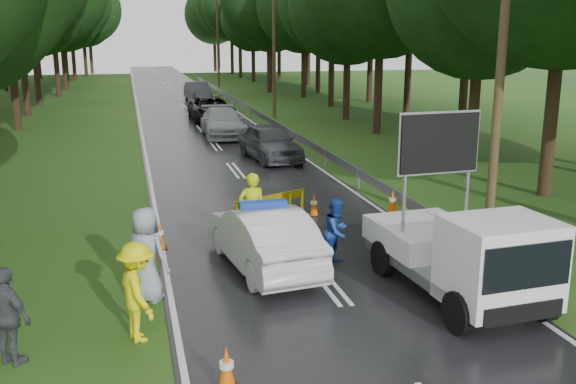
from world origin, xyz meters
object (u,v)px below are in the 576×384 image
object	(u,v)px
queue_car_fourth	(198,92)
queue_car_third	(211,109)
work_truck	(464,254)
barrier	(270,203)
officer	(252,210)
queue_car_second	(223,122)
civilian	(337,232)
queue_car_first	(270,142)
police_sedan	(263,238)

from	to	relation	value
queue_car_fourth	queue_car_third	bearing A→B (deg)	-96.83
work_truck	queue_car_fourth	xyz separation A→B (m)	(-0.85, 41.64, -0.23)
work_truck	barrier	world-z (taller)	work_truck
officer	queue_car_second	bearing A→B (deg)	-94.83
civilian	queue_car_third	size ratio (longest dim) A/B	0.29
barrier	queue_car_fourth	xyz separation A→B (m)	(1.87, 35.93, 0.03)
queue_car_third	civilian	bearing A→B (deg)	-91.22
queue_car_first	queue_car_fourth	xyz separation A→B (m)	(-0.28, 26.04, -0.01)
work_truck	officer	size ratio (longest dim) A/B	2.48
queue_car_first	queue_car_second	bearing A→B (deg)	91.56
queue_car_first	queue_car_fourth	bearing A→B (deg)	83.86
civilian	work_truck	bearing A→B (deg)	-98.12
police_sedan	work_truck	world-z (taller)	work_truck
barrier	officer	bearing A→B (deg)	-145.02
queue_car_second	queue_car_third	size ratio (longest dim) A/B	0.95
queue_car_third	work_truck	bearing A→B (deg)	-87.52
queue_car_second	queue_car_first	bearing A→B (deg)	-80.34
queue_car_second	civilian	bearing A→B (deg)	-89.33
police_sedan	queue_car_first	distance (m)	13.16
civilian	queue_car_first	world-z (taller)	civilian
civilian	queue_car_fourth	size ratio (longest dim) A/B	0.34
officer	civilian	size ratio (longest dim) A/B	1.20
work_truck	queue_car_first	bearing A→B (deg)	87.92
officer	police_sedan	bearing A→B (deg)	89.32
civilian	queue_car_second	distance (m)	19.99
police_sedan	work_truck	bearing A→B (deg)	134.15
civilian	queue_car_first	xyz separation A→B (m)	(1.25, 13.00, -0.02)
queue_car_second	queue_car_third	bearing A→B (deg)	89.46
work_truck	civilian	xyz separation A→B (m)	(-1.82, 2.60, -0.20)
queue_car_fourth	officer	bearing A→B (deg)	-98.49
officer	queue_car_fourth	xyz separation A→B (m)	(2.63, 37.24, -0.19)
barrier	queue_car_first	world-z (taller)	queue_car_first
work_truck	barrier	size ratio (longest dim) A/B	2.19
barrier	civilian	world-z (taller)	civilian
barrier	queue_car_third	world-z (taller)	queue_car_third
work_truck	police_sedan	bearing A→B (deg)	137.64
barrier	queue_car_first	bearing A→B (deg)	52.96
work_truck	civilian	world-z (taller)	work_truck
queue_car_first	queue_car_second	world-z (taller)	queue_car_first
police_sedan	officer	bearing A→B (deg)	-99.45
queue_car_first	queue_car_second	size ratio (longest dim) A/B	0.88
queue_car_third	officer	bearing A→B (deg)	-95.17
officer	queue_car_second	distance (m)	18.28
barrier	queue_car_third	bearing A→B (deg)	61.93
barrier	queue_car_second	distance (m)	16.91
queue_car_second	queue_car_fourth	distance (m)	19.07
work_truck	officer	xyz separation A→B (m)	(-3.48, 4.41, -0.04)
police_sedan	officer	distance (m)	1.64
civilian	barrier	bearing A→B (deg)	63.01
civilian	queue_car_second	bearing A→B (deg)	46.22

